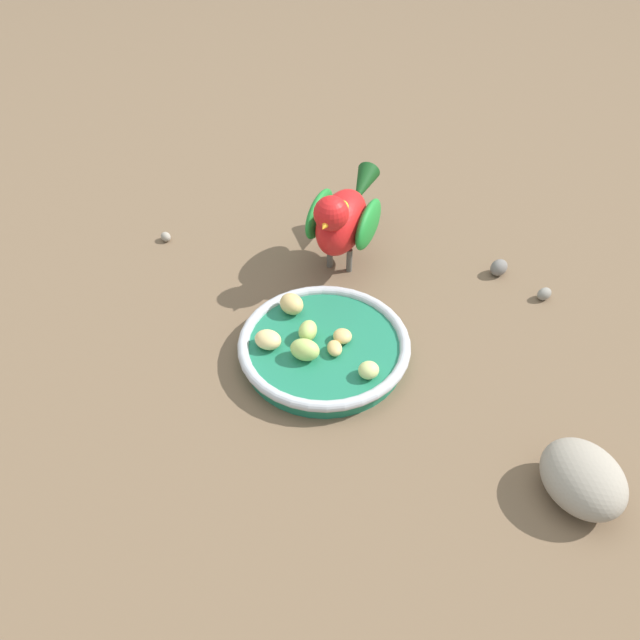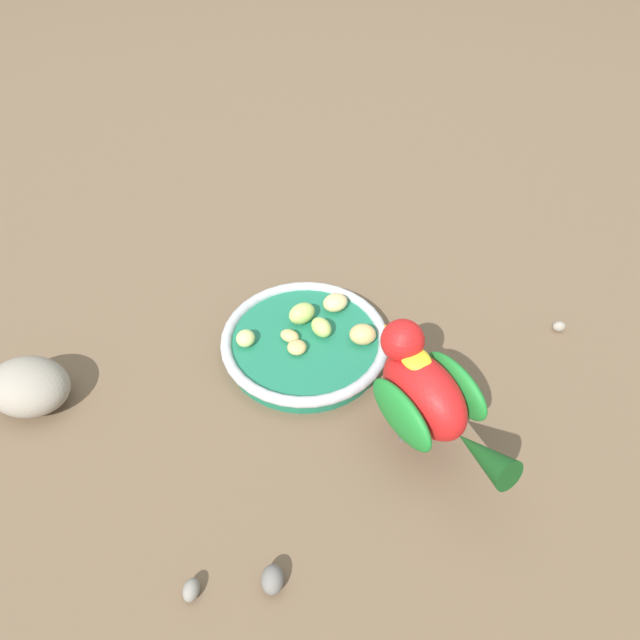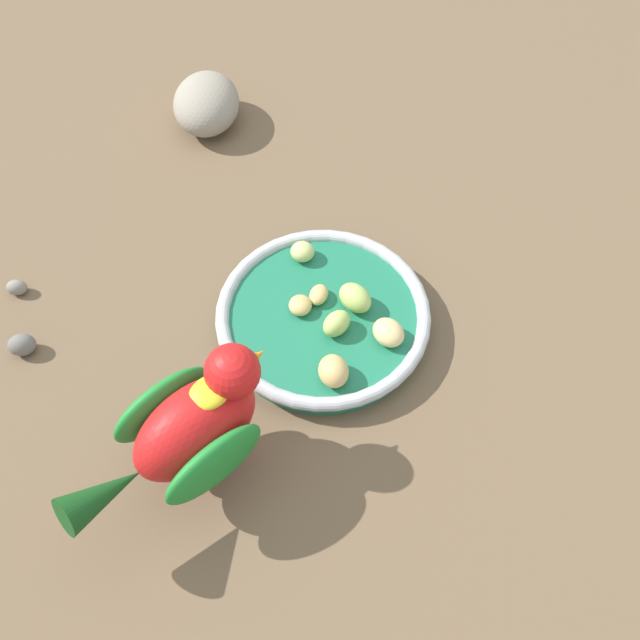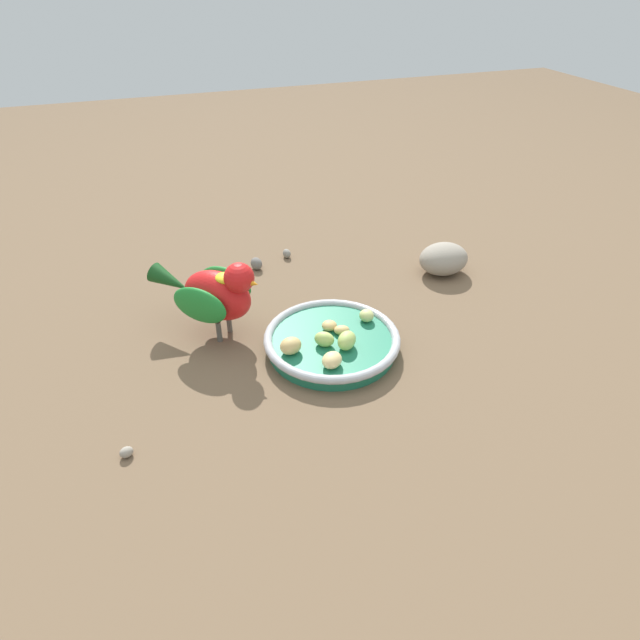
{
  "view_description": "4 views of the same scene",
  "coord_description": "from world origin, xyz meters",
  "px_view_note": "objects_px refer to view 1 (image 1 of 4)",
  "views": [
    {
      "loc": [
        -0.59,
        0.24,
        0.65
      ],
      "look_at": [
        -0.02,
        -0.01,
        0.06
      ],
      "focal_mm": 38.46,
      "sensor_mm": 36.0,
      "label": 1
    },
    {
      "loc": [
        0.13,
        -0.53,
        0.59
      ],
      "look_at": [
        0.0,
        -0.01,
        0.06
      ],
      "focal_mm": 33.12,
      "sensor_mm": 36.0,
      "label": 2
    },
    {
      "loc": [
        0.42,
        0.01,
        0.68
      ],
      "look_at": [
        0.01,
        -0.02,
        0.05
      ],
      "focal_mm": 43.17,
      "sensor_mm": 36.0,
      "label": 3
    },
    {
      "loc": [
        0.24,
        0.65,
        0.55
      ],
      "look_at": [
        -0.0,
        -0.03,
        0.05
      ],
      "focal_mm": 30.59,
      "sensor_mm": 36.0,
      "label": 4
    }
  ],
  "objects_px": {
    "apple_piece_3": "(305,350)",
    "apple_piece_5": "(342,336)",
    "pebble_0": "(544,294)",
    "pebble_2": "(166,237)",
    "apple_piece_4": "(268,340)",
    "apple_piece_0": "(293,304)",
    "apple_piece_6": "(335,348)",
    "apple_piece_1": "(369,370)",
    "rock_large": "(583,479)",
    "apple_piece_2": "(311,331)",
    "pebble_1": "(499,268)",
    "feeding_bowl": "(324,347)",
    "parrot": "(343,218)"
  },
  "relations": [
    {
      "from": "apple_piece_3",
      "to": "apple_piece_5",
      "type": "xyz_separation_m",
      "value": [
        0.01,
        -0.06,
        -0.01
      ]
    },
    {
      "from": "pebble_0",
      "to": "pebble_2",
      "type": "distance_m",
      "value": 0.58
    },
    {
      "from": "pebble_0",
      "to": "apple_piece_4",
      "type": "bearing_deg",
      "value": 83.3
    },
    {
      "from": "apple_piece_0",
      "to": "apple_piece_6",
      "type": "bearing_deg",
      "value": -168.79
    },
    {
      "from": "apple_piece_1",
      "to": "apple_piece_4",
      "type": "relative_size",
      "value": 0.74
    },
    {
      "from": "apple_piece_5",
      "to": "pebble_0",
      "type": "height_order",
      "value": "apple_piece_5"
    },
    {
      "from": "apple_piece_6",
      "to": "apple_piece_0",
      "type": "bearing_deg",
      "value": 11.21
    },
    {
      "from": "rock_large",
      "to": "pebble_2",
      "type": "height_order",
      "value": "rock_large"
    },
    {
      "from": "apple_piece_6",
      "to": "pebble_2",
      "type": "height_order",
      "value": "apple_piece_6"
    },
    {
      "from": "apple_piece_4",
      "to": "apple_piece_6",
      "type": "relative_size",
      "value": 1.35
    },
    {
      "from": "apple_piece_2",
      "to": "pebble_2",
      "type": "relative_size",
      "value": 1.8
    },
    {
      "from": "pebble_1",
      "to": "apple_piece_2",
      "type": "bearing_deg",
      "value": 96.28
    },
    {
      "from": "feeding_bowl",
      "to": "apple_piece_4",
      "type": "distance_m",
      "value": 0.07
    },
    {
      "from": "pebble_1",
      "to": "apple_piece_3",
      "type": "bearing_deg",
      "value": 100.72
    },
    {
      "from": "apple_piece_2",
      "to": "pebble_1",
      "type": "bearing_deg",
      "value": -83.72
    },
    {
      "from": "apple_piece_0",
      "to": "pebble_2",
      "type": "height_order",
      "value": "apple_piece_0"
    },
    {
      "from": "apple_piece_1",
      "to": "pebble_2",
      "type": "bearing_deg",
      "value": 20.65
    },
    {
      "from": "apple_piece_5",
      "to": "apple_piece_0",
      "type": "bearing_deg",
      "value": 24.96
    },
    {
      "from": "feeding_bowl",
      "to": "apple_piece_0",
      "type": "height_order",
      "value": "apple_piece_0"
    },
    {
      "from": "rock_large",
      "to": "pebble_0",
      "type": "relative_size",
      "value": 4.51
    },
    {
      "from": "apple_piece_4",
      "to": "pebble_1",
      "type": "distance_m",
      "value": 0.37
    },
    {
      "from": "apple_piece_4",
      "to": "rock_large",
      "type": "bearing_deg",
      "value": -144.48
    },
    {
      "from": "apple_piece_2",
      "to": "apple_piece_5",
      "type": "distance_m",
      "value": 0.04
    },
    {
      "from": "apple_piece_4",
      "to": "rock_large",
      "type": "height_order",
      "value": "rock_large"
    },
    {
      "from": "apple_piece_0",
      "to": "apple_piece_3",
      "type": "xyz_separation_m",
      "value": [
        -0.09,
        0.02,
        0.0
      ]
    },
    {
      "from": "apple_piece_0",
      "to": "pebble_1",
      "type": "height_order",
      "value": "apple_piece_0"
    },
    {
      "from": "pebble_0",
      "to": "pebble_1",
      "type": "distance_m",
      "value": 0.08
    },
    {
      "from": "feeding_bowl",
      "to": "rock_large",
      "type": "relative_size",
      "value": 2.23
    },
    {
      "from": "feeding_bowl",
      "to": "pebble_0",
      "type": "relative_size",
      "value": 10.07
    },
    {
      "from": "apple_piece_4",
      "to": "rock_large",
      "type": "distance_m",
      "value": 0.4
    },
    {
      "from": "apple_piece_0",
      "to": "apple_piece_6",
      "type": "height_order",
      "value": "apple_piece_0"
    },
    {
      "from": "parrot",
      "to": "pebble_1",
      "type": "height_order",
      "value": "parrot"
    },
    {
      "from": "apple_piece_6",
      "to": "rock_large",
      "type": "bearing_deg",
      "value": -150.44
    },
    {
      "from": "feeding_bowl",
      "to": "apple_piece_4",
      "type": "bearing_deg",
      "value": 69.46
    },
    {
      "from": "parrot",
      "to": "pebble_2",
      "type": "distance_m",
      "value": 0.29
    },
    {
      "from": "pebble_0",
      "to": "apple_piece_5",
      "type": "bearing_deg",
      "value": 86.72
    },
    {
      "from": "feeding_bowl",
      "to": "apple_piece_3",
      "type": "xyz_separation_m",
      "value": [
        -0.01,
        0.03,
        0.02
      ]
    },
    {
      "from": "feeding_bowl",
      "to": "apple_piece_0",
      "type": "bearing_deg",
      "value": 9.63
    },
    {
      "from": "feeding_bowl",
      "to": "parrot",
      "type": "xyz_separation_m",
      "value": [
        0.17,
        -0.1,
        0.07
      ]
    },
    {
      "from": "apple_piece_0",
      "to": "pebble_2",
      "type": "xyz_separation_m",
      "value": [
        0.26,
        0.11,
        -0.03
      ]
    },
    {
      "from": "parrot",
      "to": "apple_piece_2",
      "type": "bearing_deg",
      "value": 7.19
    },
    {
      "from": "apple_piece_2",
      "to": "apple_piece_6",
      "type": "bearing_deg",
      "value": -154.65
    },
    {
      "from": "apple_piece_2",
      "to": "pebble_1",
      "type": "xyz_separation_m",
      "value": [
        0.03,
        -0.32,
        -0.02
      ]
    },
    {
      "from": "apple_piece_1",
      "to": "rock_large",
      "type": "height_order",
      "value": "rock_large"
    },
    {
      "from": "apple_piece_6",
      "to": "apple_piece_4",
      "type": "bearing_deg",
      "value": 58.73
    },
    {
      "from": "pebble_1",
      "to": "pebble_2",
      "type": "distance_m",
      "value": 0.51
    },
    {
      "from": "apple_piece_5",
      "to": "parrot",
      "type": "bearing_deg",
      "value": -24.79
    },
    {
      "from": "apple_piece_6",
      "to": "parrot",
      "type": "xyz_separation_m",
      "value": [
        0.18,
        -0.1,
        0.05
      ]
    },
    {
      "from": "apple_piece_3",
      "to": "apple_piece_5",
      "type": "height_order",
      "value": "apple_piece_3"
    },
    {
      "from": "pebble_1",
      "to": "apple_piece_6",
      "type": "bearing_deg",
      "value": 103.2
    }
  ]
}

